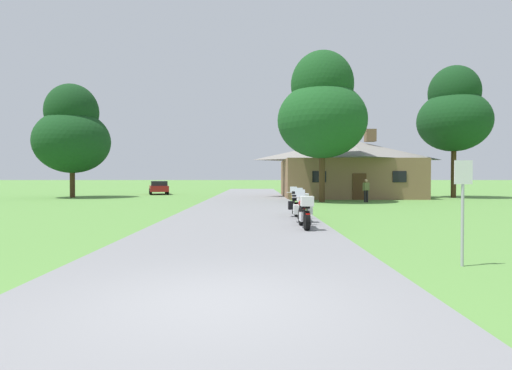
# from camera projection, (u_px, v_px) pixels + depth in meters

# --- Properties ---
(ground_plane) EXTENTS (500.00, 500.00, 0.00)m
(ground_plane) POSITION_uv_depth(u_px,v_px,m) (246.00, 207.00, 25.90)
(ground_plane) COLOR #56893D
(asphalt_driveway) EXTENTS (6.40, 80.00, 0.06)m
(asphalt_driveway) POSITION_uv_depth(u_px,v_px,m) (245.00, 209.00, 23.90)
(asphalt_driveway) COLOR slate
(asphalt_driveway) RESTS_ON ground
(motorcycle_red_nearest_to_camera) EXTENTS (0.66, 2.08, 1.30)m
(motorcycle_red_nearest_to_camera) POSITION_uv_depth(u_px,v_px,m) (304.00, 212.00, 14.45)
(motorcycle_red_nearest_to_camera) COLOR black
(motorcycle_red_nearest_to_camera) RESTS_ON asphalt_driveway
(motorcycle_silver_second_in_row) EXTENTS (0.72, 2.08, 1.30)m
(motorcycle_silver_second_in_row) POSITION_uv_depth(u_px,v_px,m) (302.00, 207.00, 16.77)
(motorcycle_silver_second_in_row) COLOR black
(motorcycle_silver_second_in_row) RESTS_ON asphalt_driveway
(motorcycle_yellow_farthest_in_row) EXTENTS (0.72, 2.08, 1.30)m
(motorcycle_yellow_farthest_in_row) POSITION_uv_depth(u_px,v_px,m) (295.00, 204.00, 19.13)
(motorcycle_yellow_farthest_in_row) COLOR black
(motorcycle_yellow_farthest_in_row) RESTS_ON asphalt_driveway
(stone_lodge) EXTENTS (12.09, 9.47, 6.11)m
(stone_lodge) POSITION_uv_depth(u_px,v_px,m) (347.00, 167.00, 38.18)
(stone_lodge) COLOR brown
(stone_lodge) RESTS_ON ground
(bystander_olive_shirt_near_lodge) EXTENTS (0.53, 0.31, 1.67)m
(bystander_olive_shirt_near_lodge) POSITION_uv_depth(u_px,v_px,m) (366.00, 189.00, 30.51)
(bystander_olive_shirt_near_lodge) COLOR black
(bystander_olive_shirt_near_lodge) RESTS_ON ground
(metal_signpost_roadside) EXTENTS (0.36, 0.06, 2.14)m
(metal_signpost_roadside) POSITION_uv_depth(u_px,v_px,m) (463.00, 200.00, 8.54)
(metal_signpost_roadside) COLOR #9EA0A5
(metal_signpost_roadside) RESTS_ON ground
(tree_right_of_lodge) EXTENTS (6.25, 6.25, 11.58)m
(tree_right_of_lodge) POSITION_uv_depth(u_px,v_px,m) (454.00, 113.00, 37.25)
(tree_right_of_lodge) COLOR #422D19
(tree_right_of_lodge) RESTS_ON ground
(tree_by_lodge_front) EXTENTS (6.48, 6.48, 10.96)m
(tree_by_lodge_front) POSITION_uv_depth(u_px,v_px,m) (322.00, 110.00, 30.77)
(tree_by_lodge_front) COLOR #422D19
(tree_by_lodge_front) RESTS_ON ground
(tree_left_far) EXTENTS (6.57, 6.57, 10.05)m
(tree_left_far) POSITION_uv_depth(u_px,v_px,m) (72.00, 133.00, 37.56)
(tree_left_far) COLOR #422D19
(tree_left_far) RESTS_ON ground
(parked_red_suv_far_left) EXTENTS (2.99, 4.92, 1.40)m
(parked_red_suv_far_left) POSITION_uv_depth(u_px,v_px,m) (159.00, 187.00, 44.65)
(parked_red_suv_far_left) COLOR maroon
(parked_red_suv_far_left) RESTS_ON ground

